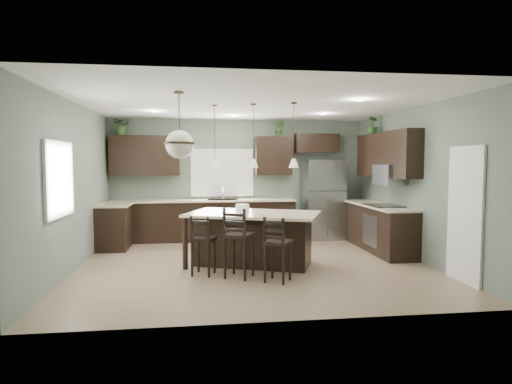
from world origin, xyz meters
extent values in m
plane|color=#9E8466|center=(0.00, 0.00, 0.00)|extent=(6.00, 6.00, 0.00)
cube|color=white|center=(2.98, -1.55, 1.02)|extent=(0.04, 0.82, 2.04)
cube|color=white|center=(-0.40, 2.73, 1.55)|extent=(1.35, 0.02, 1.00)
cube|color=white|center=(-2.98, -0.80, 1.55)|extent=(0.02, 1.10, 1.00)
cube|color=black|center=(-2.70, 1.70, 0.45)|extent=(0.60, 0.90, 0.90)
cube|color=beige|center=(-2.68, 1.70, 0.92)|extent=(0.66, 0.96, 0.04)
cube|color=black|center=(-0.85, 2.45, 0.45)|extent=(4.20, 0.60, 0.90)
cube|color=beige|center=(-0.85, 2.43, 0.92)|extent=(4.20, 0.66, 0.04)
cube|color=gray|center=(-0.40, 2.43, 0.94)|extent=(0.70, 0.45, 0.01)
cylinder|color=silver|center=(-0.40, 2.40, 1.08)|extent=(0.02, 0.02, 0.28)
cube|color=black|center=(-2.15, 2.58, 1.95)|extent=(1.55, 0.34, 0.90)
cube|color=black|center=(0.80, 2.58, 1.95)|extent=(0.85, 0.34, 0.90)
cube|color=black|center=(1.85, 2.58, 2.25)|extent=(1.05, 0.34, 0.45)
cube|color=black|center=(2.70, 0.87, 0.45)|extent=(0.60, 2.35, 0.90)
cube|color=beige|center=(2.68, 0.87, 0.92)|extent=(0.66, 2.35, 0.04)
cube|color=black|center=(2.68, 0.60, 0.94)|extent=(0.58, 0.75, 0.02)
cube|color=gray|center=(2.40, 0.60, 0.45)|extent=(0.01, 0.72, 0.60)
cube|color=black|center=(2.83, 0.87, 1.95)|extent=(0.34, 2.35, 0.90)
cube|color=gray|center=(2.78, 0.60, 1.55)|extent=(0.40, 0.75, 0.40)
cube|color=gray|center=(1.95, 2.32, 0.93)|extent=(0.90, 0.74, 1.85)
cube|color=black|center=(-0.01, -0.08, 0.46)|extent=(2.53, 1.99, 0.92)
cylinder|color=white|center=(-0.20, -0.01, 0.99)|extent=(0.24, 0.24, 0.14)
cube|color=black|center=(-0.88, -0.63, 0.48)|extent=(0.46, 0.46, 0.96)
cube|color=black|center=(-0.33, -0.86, 0.55)|extent=(0.56, 0.56, 1.11)
cube|color=black|center=(0.22, -1.17, 0.50)|extent=(0.51, 0.51, 1.00)
imported|color=#2E481F|center=(-2.64, 2.55, 2.63)|extent=(0.48, 0.43, 0.46)
imported|color=#355826|center=(0.95, 2.55, 2.59)|extent=(0.24, 0.22, 0.37)
imported|color=#244E22|center=(2.80, 1.52, 2.60)|extent=(0.26, 0.26, 0.39)
plane|color=#5D6B5D|center=(0.00, 2.75, 1.40)|extent=(6.00, 0.00, 6.00)
plane|color=#5D6B5D|center=(0.00, -2.75, 1.40)|extent=(6.00, 0.00, 6.00)
plane|color=#5D6B5D|center=(-3.00, 0.00, 1.40)|extent=(0.00, 5.50, 5.50)
plane|color=#5D6B5D|center=(3.00, 0.00, 1.40)|extent=(0.00, 5.50, 5.50)
plane|color=white|center=(0.00, 0.00, 2.80)|extent=(6.00, 6.00, 0.00)
camera|label=1|loc=(-0.93, -7.39, 1.80)|focal=30.00mm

